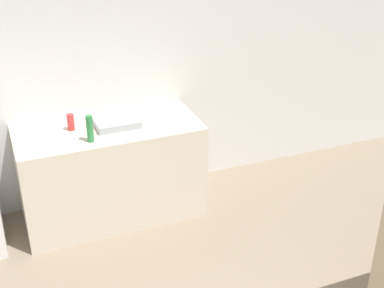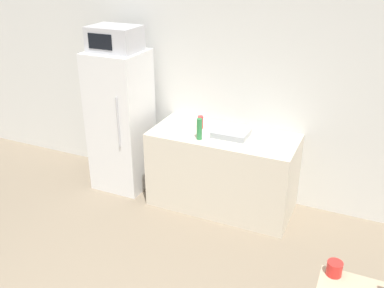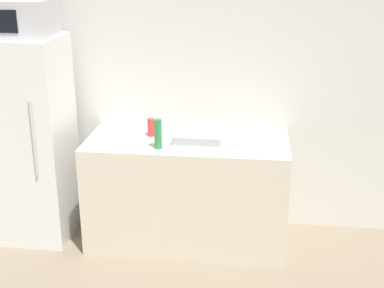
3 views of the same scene
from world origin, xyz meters
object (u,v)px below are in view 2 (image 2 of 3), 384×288
at_px(microwave, 115,39).
at_px(bottle_short, 200,122).
at_px(refrigerator, 121,121).
at_px(bottle_tall, 199,129).
at_px(jar, 334,268).

relative_size(microwave, bottle_short, 3.77).
relative_size(refrigerator, microwave, 3.11).
distance_m(bottle_tall, jar, 2.37).
xyz_separation_m(refrigerator, bottle_short, (0.98, 0.09, 0.12)).
distance_m(refrigerator, bottle_tall, 1.12).
distance_m(bottle_short, jar, 2.65).
bearing_deg(refrigerator, bottle_short, 5.03).
bearing_deg(bottle_tall, microwave, 170.16).
height_order(refrigerator, bottle_short, refrigerator).
distance_m(microwave, bottle_short, 1.30).
bearing_deg(bottle_short, jar, -50.95).
bearing_deg(jar, refrigerator, 143.41).
height_order(bottle_short, jar, jar).
bearing_deg(bottle_tall, refrigerator, 170.09).
bearing_deg(jar, bottle_short, 129.05).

